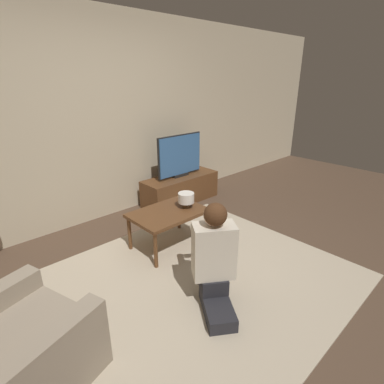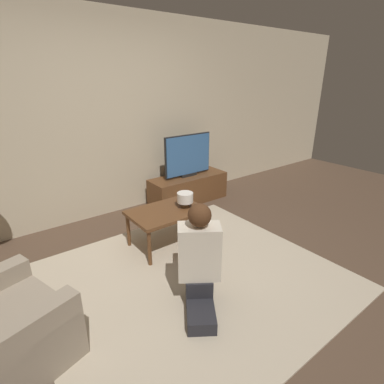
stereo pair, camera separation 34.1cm
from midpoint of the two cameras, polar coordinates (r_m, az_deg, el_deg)
ground_plane at (r=2.98m, az=3.27°, el=-16.31°), size 10.00×10.00×0.00m
wall_back at (r=4.06m, az=-14.66°, el=13.24°), size 10.00×0.06×2.60m
rug at (r=2.98m, az=3.27°, el=-16.19°), size 2.64×2.39×0.02m
tv_stand at (r=4.59m, az=1.42°, el=0.62°), size 1.20×0.44×0.41m
tv at (r=4.43m, az=1.45°, el=6.95°), size 0.79×0.08×0.62m
coffee_table at (r=3.31m, az=-1.96°, el=-4.34°), size 0.80×0.55×0.44m
person_kneeling at (r=2.47m, az=5.44°, el=-12.44°), size 0.65×0.80×0.91m
table_lamp at (r=3.33m, az=1.61°, el=-1.30°), size 0.18×0.18×0.17m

